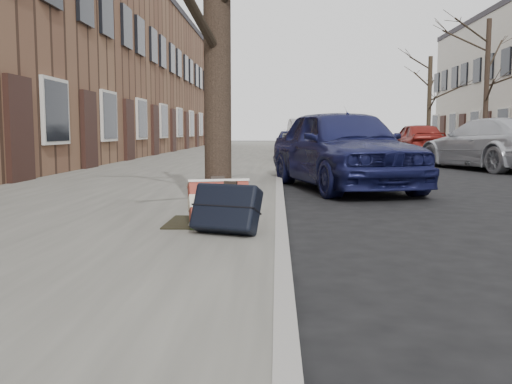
{
  "coord_description": "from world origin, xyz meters",
  "views": [
    {
      "loc": [
        -1.29,
        -4.62,
        1.07
      ],
      "look_at": [
        -1.49,
        0.8,
        0.49
      ],
      "focal_mm": 40.0,
      "sensor_mm": 36.0,
      "label": 1
    }
  ],
  "objects_px": {
    "suitcase_navy": "(226,208)",
    "car_near_mid": "(313,141)",
    "suitcase_red": "(219,203)",
    "car_near_front": "(342,148)"
  },
  "relations": [
    {
      "from": "suitcase_red",
      "to": "suitcase_navy",
      "type": "distance_m",
      "value": 0.48
    },
    {
      "from": "suitcase_navy",
      "to": "car_near_front",
      "type": "bearing_deg",
      "value": 94.31
    },
    {
      "from": "suitcase_navy",
      "to": "car_near_mid",
      "type": "distance_m",
      "value": 14.61
    },
    {
      "from": "suitcase_red",
      "to": "car_near_mid",
      "type": "bearing_deg",
      "value": 67.27
    },
    {
      "from": "suitcase_red",
      "to": "suitcase_navy",
      "type": "xyz_separation_m",
      "value": [
        0.11,
        -0.46,
        0.01
      ]
    },
    {
      "from": "suitcase_navy",
      "to": "car_near_front",
      "type": "relative_size",
      "value": 0.14
    },
    {
      "from": "car_near_front",
      "to": "car_near_mid",
      "type": "xyz_separation_m",
      "value": [
        0.03,
        9.07,
        -0.01
      ]
    },
    {
      "from": "suitcase_navy",
      "to": "suitcase_red",
      "type": "bearing_deg",
      "value": 124.99
    },
    {
      "from": "suitcase_navy",
      "to": "car_near_mid",
      "type": "bearing_deg",
      "value": 104.73
    },
    {
      "from": "car_near_mid",
      "to": "suitcase_red",
      "type": "bearing_deg",
      "value": -100.8
    }
  ]
}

